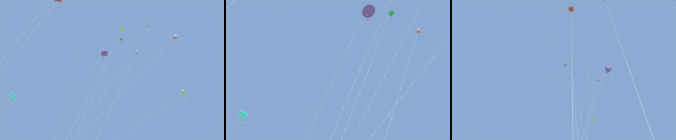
% 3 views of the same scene
% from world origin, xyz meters
% --- Properties ---
extents(kite_purple_diamond_0, '(8.05, 4.35, 16.19)m').
position_xyz_m(kite_purple_diamond_0, '(10.06, 9.80, 15.47)').
color(kite_purple_diamond_0, silver).
rests_on(kite_purple_diamond_0, ground).
extents(kite_pink_diamond_1, '(4.14, 18.65, 28.05)m').
position_xyz_m(kite_pink_diamond_1, '(3.47, 26.98, 27.45)').
color(kite_pink_diamond_1, silver).
rests_on(kite_pink_diamond_1, ground).
extents(kite_red_delta_2, '(1.21, 7.68, 25.48)m').
position_xyz_m(kite_red_delta_2, '(5.18, 4.44, 24.85)').
color(kite_red_delta_2, silver).
rests_on(kite_red_delta_2, ground).
extents(kite_pink_diamond_3, '(10.67, 22.53, 28.11)m').
position_xyz_m(kite_pink_diamond_3, '(13.13, 28.13, 27.37)').
color(kite_pink_diamond_3, silver).
rests_on(kite_pink_diamond_3, ground).
extents(kite_pink_delta_4, '(7.04, 14.57, 28.40)m').
position_xyz_m(kite_pink_delta_4, '(9.96, 21.82, 27.76)').
color(kite_pink_delta_4, silver).
rests_on(kite_pink_delta_4, ground).
extents(kite_yellow_diamond_5, '(7.86, 26.48, 17.80)m').
position_xyz_m(kite_yellow_diamond_5, '(10.12, 33.95, 16.96)').
color(kite_yellow_diamond_5, silver).
rests_on(kite_yellow_diamond_5, ground).
extents(kite_red_delta_6, '(6.09, 7.21, 26.90)m').
position_xyz_m(kite_red_delta_6, '(10.95, 3.59, 25.41)').
color(kite_red_delta_6, silver).
rests_on(kite_red_delta_6, ground).
extents(kite_green_diamond_8, '(3.67, 15.30, 29.65)m').
position_xyz_m(kite_green_diamond_8, '(2.78, 21.84, 28.96)').
color(kite_green_diamond_8, silver).
rests_on(kite_green_diamond_8, ground).
extents(kite_yellow_delta_9, '(0.93, 13.56, 29.24)m').
position_xyz_m(kite_yellow_delta_9, '(4.85, 19.71, 28.59)').
color(kite_yellow_delta_9, silver).
rests_on(kite_yellow_delta_9, ground).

